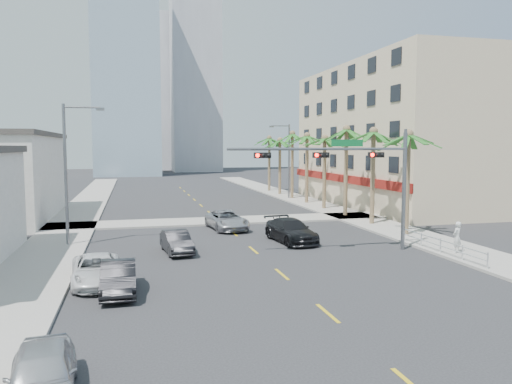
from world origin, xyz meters
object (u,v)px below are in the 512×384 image
at_px(car_parked_near, 42,375).
at_px(traffic_signal_mast, 356,168).
at_px(car_lane_left, 177,242).
at_px(car_lane_center, 227,220).
at_px(car_parked_mid, 118,278).
at_px(car_lane_right, 291,231).
at_px(pedestrian, 457,237).
at_px(car_parked_far, 97,270).

bearing_deg(car_parked_near, traffic_signal_mast, 37.45).
distance_m(car_lane_left, car_lane_center, 8.85).
xyz_separation_m(car_parked_near, car_lane_center, (9.23, 24.41, 0.03)).
bearing_deg(car_parked_near, car_parked_mid, 73.96).
relative_size(traffic_signal_mast, car_lane_right, 2.11).
bearing_deg(traffic_signal_mast, car_lane_center, 120.74).
xyz_separation_m(car_lane_left, car_lane_center, (4.47, 7.63, 0.07)).
height_order(car_parked_mid, car_lane_left, car_parked_mid).
height_order(traffic_signal_mast, pedestrian, traffic_signal_mast).
bearing_deg(car_parked_far, car_parked_near, -98.10).
bearing_deg(car_parked_near, pedestrian, 24.63).
height_order(car_parked_far, pedestrian, pedestrian).
distance_m(car_parked_near, car_lane_left, 17.44).
relative_size(car_parked_mid, pedestrian, 2.28).
bearing_deg(pedestrian, car_parked_far, -23.63).
height_order(car_lane_right, pedestrian, pedestrian).
xyz_separation_m(traffic_signal_mast, car_lane_right, (-2.74, 4.03, -4.30)).
distance_m(car_parked_far, car_lane_left, 7.27).
bearing_deg(car_lane_left, car_parked_near, -112.31).
height_order(car_lane_left, pedestrian, pedestrian).
xyz_separation_m(traffic_signal_mast, car_lane_left, (-10.43, 2.38, -4.40)).
distance_m(car_parked_mid, car_lane_left, 8.34).
xyz_separation_m(car_parked_mid, pedestrian, (19.01, 3.16, 0.38)).
relative_size(car_parked_mid, car_lane_center, 0.80).
height_order(car_parked_near, car_parked_mid, car_parked_near).
relative_size(car_parked_near, car_lane_right, 0.77).
distance_m(car_lane_center, car_lane_right, 6.79).
distance_m(car_parked_near, car_parked_far, 10.84).
bearing_deg(car_parked_far, car_lane_left, 50.10).
height_order(car_parked_mid, car_parked_far, car_parked_mid).
bearing_deg(car_lane_left, car_lane_right, 5.64).
relative_size(car_lane_left, car_lane_right, 0.76).
distance_m(traffic_signal_mast, car_lane_center, 12.43).
relative_size(car_parked_near, car_parked_far, 0.85).
height_order(car_parked_near, car_lane_right, car_lane_right).
bearing_deg(car_parked_near, car_lane_left, 68.13).
bearing_deg(pedestrian, car_lane_right, -64.88).
bearing_deg(car_lane_center, car_parked_far, -128.22).
bearing_deg(car_lane_left, car_parked_far, -131.43).
xyz_separation_m(car_parked_near, car_lane_right, (12.45, 18.43, 0.07)).
height_order(traffic_signal_mast, car_parked_far, traffic_signal_mast).
height_order(car_lane_center, pedestrian, pedestrian).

